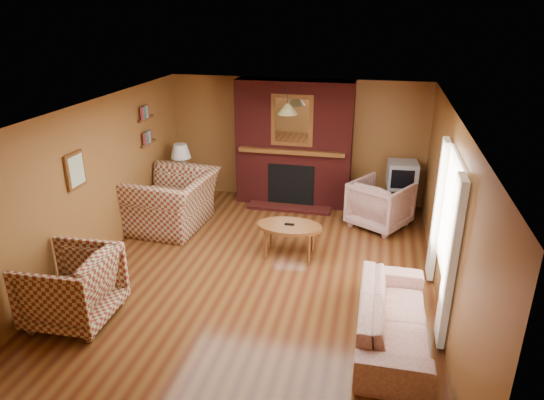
% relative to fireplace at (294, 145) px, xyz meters
% --- Properties ---
extents(floor, '(6.50, 6.50, 0.00)m').
position_rel_fireplace_xyz_m(floor, '(0.00, -2.98, -1.18)').
color(floor, '#48200F').
rests_on(floor, ground).
extents(ceiling, '(6.50, 6.50, 0.00)m').
position_rel_fireplace_xyz_m(ceiling, '(0.00, -2.98, 1.22)').
color(ceiling, silver).
rests_on(ceiling, wall_back).
extents(wall_back, '(6.50, 0.00, 6.50)m').
position_rel_fireplace_xyz_m(wall_back, '(0.00, 0.27, 0.02)').
color(wall_back, brown).
rests_on(wall_back, floor).
extents(wall_front, '(6.50, 0.00, 6.50)m').
position_rel_fireplace_xyz_m(wall_front, '(0.00, -6.23, 0.02)').
color(wall_front, brown).
rests_on(wall_front, floor).
extents(wall_left, '(0.00, 6.50, 6.50)m').
position_rel_fireplace_xyz_m(wall_left, '(-2.50, -2.98, 0.02)').
color(wall_left, brown).
rests_on(wall_left, floor).
extents(wall_right, '(0.00, 6.50, 6.50)m').
position_rel_fireplace_xyz_m(wall_right, '(2.50, -2.98, 0.02)').
color(wall_right, brown).
rests_on(wall_right, floor).
extents(fireplace, '(2.20, 0.82, 2.40)m').
position_rel_fireplace_xyz_m(fireplace, '(0.00, 0.00, 0.00)').
color(fireplace, '#4C1210').
rests_on(fireplace, floor).
extents(window_right, '(0.10, 1.85, 2.00)m').
position_rel_fireplace_xyz_m(window_right, '(2.45, -3.18, -0.06)').
color(window_right, beige).
rests_on(window_right, wall_right).
extents(bookshelf, '(0.09, 0.55, 0.71)m').
position_rel_fireplace_xyz_m(bookshelf, '(-2.44, -1.08, 0.48)').
color(bookshelf, brown).
rests_on(bookshelf, wall_left).
extents(botanical_print, '(0.05, 0.40, 0.50)m').
position_rel_fireplace_xyz_m(botanical_print, '(-2.47, -3.28, 0.37)').
color(botanical_print, brown).
rests_on(botanical_print, wall_left).
extents(pendant_light, '(0.36, 0.36, 0.48)m').
position_rel_fireplace_xyz_m(pendant_light, '(0.00, -0.68, 0.82)').
color(pendant_light, black).
rests_on(pendant_light, ceiling).
extents(plaid_loveseat, '(1.37, 1.55, 0.96)m').
position_rel_fireplace_xyz_m(plaid_loveseat, '(-1.85, -1.58, -0.70)').
color(plaid_loveseat, maroon).
rests_on(plaid_loveseat, floor).
extents(plaid_armchair, '(1.04, 1.01, 0.92)m').
position_rel_fireplace_xyz_m(plaid_armchair, '(-1.95, -4.43, -0.72)').
color(plaid_armchair, maroon).
rests_on(plaid_armchair, floor).
extents(floral_sofa, '(0.79, 2.02, 0.59)m').
position_rel_fireplace_xyz_m(floral_sofa, '(1.90, -3.98, -0.89)').
color(floral_sofa, '#BDB593').
rests_on(floral_sofa, floor).
extents(floral_armchair, '(1.25, 1.25, 0.84)m').
position_rel_fireplace_xyz_m(floral_armchair, '(1.70, -0.79, -0.76)').
color(floral_armchair, '#BDB593').
rests_on(floral_armchair, floor).
extents(coffee_table, '(1.01, 0.63, 0.53)m').
position_rel_fireplace_xyz_m(coffee_table, '(0.34, -2.19, -0.73)').
color(coffee_table, brown).
rests_on(coffee_table, floor).
extents(side_table, '(0.45, 0.45, 0.57)m').
position_rel_fireplace_xyz_m(side_table, '(-2.10, -0.53, -0.90)').
color(side_table, brown).
rests_on(side_table, floor).
extents(table_lamp, '(0.39, 0.39, 0.64)m').
position_rel_fireplace_xyz_m(table_lamp, '(-2.10, -0.53, -0.25)').
color(table_lamp, white).
rests_on(table_lamp, side_table).
extents(tv_stand, '(0.51, 0.46, 0.55)m').
position_rel_fireplace_xyz_m(tv_stand, '(2.05, -0.18, -0.91)').
color(tv_stand, black).
rests_on(tv_stand, floor).
extents(crt_tv, '(0.56, 0.55, 0.48)m').
position_rel_fireplace_xyz_m(crt_tv, '(2.05, -0.19, -0.39)').
color(crt_tv, '#989A9F').
rests_on(crt_tv, tv_stand).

